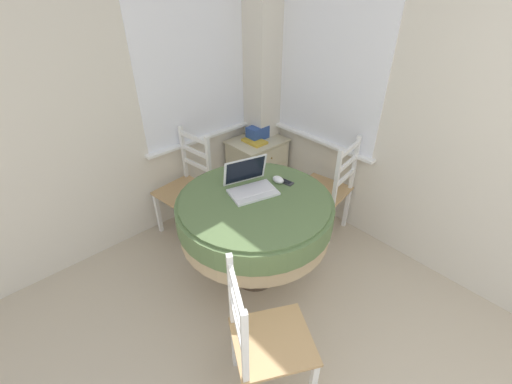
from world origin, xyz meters
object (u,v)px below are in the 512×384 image
round_dining_table (255,214)px  book_on_cabinet (255,141)px  dining_chair_camera_near (264,341)px  storage_box (258,132)px  computer_mouse (278,180)px  corner_cabinet (257,168)px  dining_chair_near_back_window (187,188)px  dining_chair_near_right_window (328,190)px  laptop (250,184)px  cell_phone (286,182)px

round_dining_table → book_on_cabinet: round_dining_table is taller
dining_chair_camera_near → storage_box: dining_chair_camera_near is taller
computer_mouse → corner_cabinet: size_ratio=0.15×
dining_chair_near_back_window → dining_chair_near_right_window: bearing=-43.9°
laptop → dining_chair_near_back_window: laptop is taller
round_dining_table → dining_chair_near_back_window: size_ratio=1.18×
dining_chair_near_right_window → book_on_cabinet: dining_chair_near_right_window is taller
corner_cabinet → storage_box: storage_box is taller
book_on_cabinet → dining_chair_near_right_window: bearing=-83.4°
computer_mouse → book_on_cabinet: (0.52, 0.84, -0.14)m
laptop → cell_phone: size_ratio=3.16×
dining_chair_near_back_window → storage_box: 0.96m
corner_cabinet → book_on_cabinet: 0.34m
cell_phone → storage_box: same height
corner_cabinet → cell_phone: bearing=-120.5°
dining_chair_near_back_window → storage_box: (0.92, 0.03, 0.26)m
cell_phone → laptop: bearing=159.0°
book_on_cabinet → dining_chair_camera_near: bearing=-130.8°
computer_mouse → dining_chair_near_right_window: bearing=-3.9°
computer_mouse → dining_chair_near_right_window: size_ratio=0.10×
dining_chair_camera_near → computer_mouse: bearing=41.2°
dining_chair_near_right_window → dining_chair_camera_near: bearing=-154.5°
dining_chair_near_back_window → dining_chair_near_right_window: same height
computer_mouse → laptop: bearing=164.2°
laptop → dining_chair_camera_near: (-0.62, -0.81, -0.37)m
dining_chair_near_back_window → corner_cabinet: 0.89m
computer_mouse → storage_box: (0.61, 0.89, -0.08)m
dining_chair_near_back_window → dining_chair_camera_near: 1.69m
cell_phone → storage_box: bearing=58.8°
book_on_cabinet → laptop: bearing=-133.9°
dining_chair_camera_near → corner_cabinet: 2.14m
book_on_cabinet → computer_mouse: bearing=-121.7°
corner_cabinet → dining_chair_near_back_window: bearing=-180.0°
cell_phone → dining_chair_camera_near: (-0.89, -0.70, -0.33)m
dining_chair_near_right_window → storage_box: bearing=90.9°
dining_chair_near_back_window → book_on_cabinet: size_ratio=4.06×
dining_chair_near_back_window → laptop: bearing=-84.0°
dining_chair_camera_near → corner_cabinet: size_ratio=1.48×
dining_chair_camera_near → corner_cabinet: bearing=48.4°
storage_box → dining_chair_near_back_window: bearing=-177.9°
dining_chair_near_right_window → corner_cabinet: 0.91m
dining_chair_camera_near → cell_phone: bearing=38.3°
round_dining_table → dining_chair_camera_near: 0.92m
dining_chair_near_right_window → round_dining_table: bearing=179.9°
storage_box → laptop: bearing=-135.3°
laptop → cell_phone: laptop is taller
dining_chair_near_back_window → book_on_cabinet: dining_chair_near_back_window is taller
round_dining_table → cell_phone: (0.32, 0.00, 0.15)m
dining_chair_near_right_window → cell_phone: bearing=179.7°
round_dining_table → dining_chair_camera_near: (-0.57, -0.70, -0.18)m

